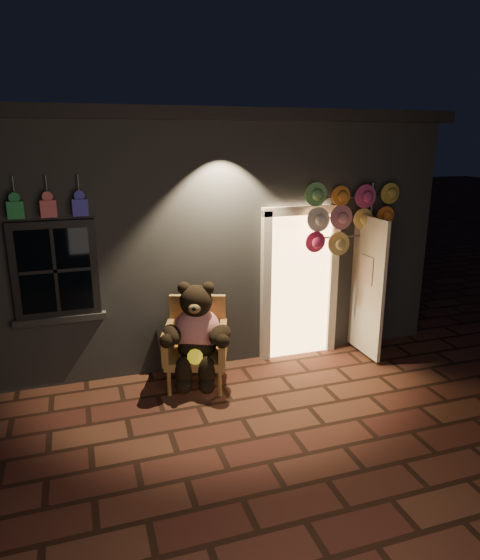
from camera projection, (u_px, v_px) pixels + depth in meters
name	position (u px, v px, depth m)	size (l,w,h in m)	color
ground	(242.00, 419.00, 5.69)	(60.00, 60.00, 0.00)	#553020
shop_building	(171.00, 217.00, 8.86)	(7.30, 5.95, 3.51)	slate
wicker_armchair	(197.00, 342.00, 6.42)	(0.94, 0.90, 1.12)	olive
teddy_bear	(197.00, 334.00, 6.24)	(0.90, 0.84, 1.31)	red
hat_rack	(350.00, 216.00, 6.90)	(1.41, 0.22, 2.50)	#59595E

